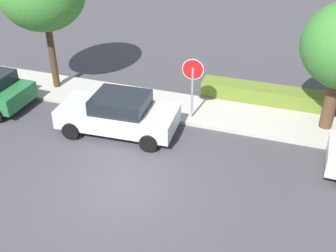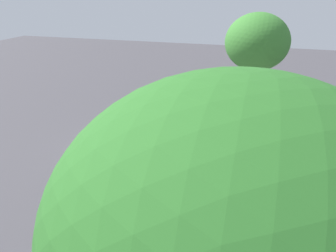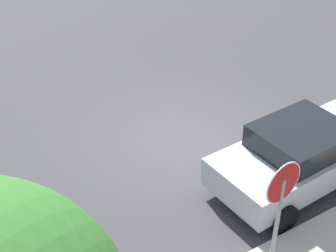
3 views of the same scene
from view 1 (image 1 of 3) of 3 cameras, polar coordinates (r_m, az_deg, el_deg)
The scene contains 5 objects.
ground_plane at distance 13.25m, azimuth -6.07°, elevation -8.05°, with size 60.00×60.00×0.00m, color #423F44.
sidewalk_curb at distance 17.20m, azimuth 0.86°, elevation 2.60°, with size 32.00×2.24×0.14m, color #B2ADA3.
stop_sign at distance 15.66m, azimuth 3.36°, elevation 6.39°, with size 0.81×0.10×2.54m.
parked_car_silver at distance 15.45m, azimuth -6.72°, elevation 1.68°, with size 4.40×2.26×1.50m.
front_yard_hedge at distance 17.85m, azimuth 12.82°, elevation 4.05°, with size 5.13×0.90×0.77m.
Camera 1 is at (4.54, -9.16, 8.43)m, focal length 45.00 mm.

